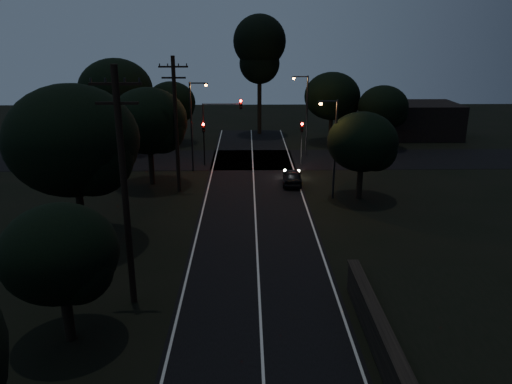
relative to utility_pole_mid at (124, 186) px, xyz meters
name	(u,v)px	position (x,y,z in m)	size (l,w,h in m)	color
road_surface	(254,194)	(6.00, 16.12, -5.73)	(60.00, 70.00, 0.03)	black
utility_pole_mid	(124,186)	(0.00, 0.00, 0.00)	(2.20, 0.30, 11.00)	black
utility_pole_far	(176,123)	(0.00, 17.00, -0.25)	(2.20, 0.30, 10.50)	black
tree_left_b	(63,256)	(-1.84, -3.09, -1.91)	(4.65, 4.65, 5.91)	black
tree_left_c	(77,144)	(-4.23, 6.85, 0.42)	(7.54, 7.54, 9.53)	black
tree_left_d	(151,123)	(-2.28, 18.87, -0.55)	(6.31, 6.31, 8.00)	black
tree_far_nw	(173,104)	(-2.81, 34.89, -1.28)	(5.44, 5.44, 6.88)	black
tree_far_w	(118,92)	(-7.73, 30.85, 0.51)	(7.54, 7.54, 9.61)	black
tree_far_ne	(334,97)	(15.22, 34.87, -0.64)	(6.23, 6.23, 7.88)	black
tree_far_e	(385,108)	(20.19, 31.89, -1.38)	(5.30, 5.30, 6.73)	black
tree_right_a	(365,144)	(14.18, 14.89, -1.44)	(5.21, 5.21, 6.63)	black
tall_pine	(260,49)	(7.00, 40.00, 4.42)	(6.20, 6.20, 14.09)	black
building_left	(80,121)	(-14.00, 37.00, -3.54)	(10.00, 8.00, 4.40)	black
building_right	(418,120)	(26.00, 38.00, -3.74)	(9.00, 7.00, 4.00)	black
signal_left	(204,136)	(1.40, 24.99, -2.90)	(0.28, 0.35, 4.10)	black
signal_right	(302,135)	(10.60, 24.99, -2.90)	(0.28, 0.35, 4.10)	black
signal_mast	(221,120)	(3.09, 24.99, -1.40)	(3.70, 0.35, 6.25)	black
streetlight_a	(193,121)	(0.69, 23.00, -1.10)	(1.66, 0.26, 8.00)	black
streetlight_b	(305,110)	(11.31, 29.00, -1.10)	(1.66, 0.26, 8.00)	black
streetlight_c	(333,143)	(11.83, 15.00, -1.39)	(1.46, 0.26, 7.50)	black
car	(292,177)	(9.20, 18.64, -5.08)	(1.57, 3.89, 1.33)	black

